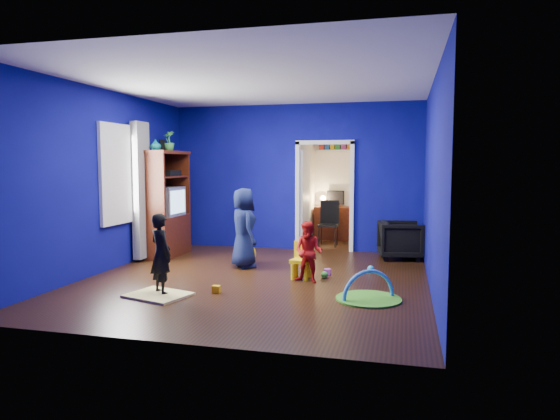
% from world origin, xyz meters
% --- Properties ---
extents(floor, '(5.00, 5.50, 0.01)m').
position_xyz_m(floor, '(0.00, 0.00, 0.00)').
color(floor, black).
rests_on(floor, ground).
extents(ceiling, '(5.00, 5.50, 0.01)m').
position_xyz_m(ceiling, '(0.00, 0.00, 2.90)').
color(ceiling, white).
rests_on(ceiling, wall_back).
extents(wall_back, '(5.00, 0.02, 2.90)m').
position_xyz_m(wall_back, '(0.00, 2.75, 1.45)').
color(wall_back, '#090965').
rests_on(wall_back, floor).
extents(wall_front, '(5.00, 0.02, 2.90)m').
position_xyz_m(wall_front, '(0.00, -2.75, 1.45)').
color(wall_front, '#090965').
rests_on(wall_front, floor).
extents(wall_left, '(0.02, 5.50, 2.90)m').
position_xyz_m(wall_left, '(-2.50, 0.00, 1.45)').
color(wall_left, '#090965').
rests_on(wall_left, floor).
extents(wall_right, '(0.02, 5.50, 2.90)m').
position_xyz_m(wall_right, '(2.50, 0.00, 1.45)').
color(wall_right, '#090965').
rests_on(wall_right, floor).
extents(alcove, '(1.00, 1.75, 2.50)m').
position_xyz_m(alcove, '(0.60, 3.62, 1.25)').
color(alcove, silver).
rests_on(alcove, floor).
extents(armchair, '(0.87, 0.85, 0.69)m').
position_xyz_m(armchair, '(2.08, 2.20, 0.34)').
color(armchair, black).
rests_on(armchair, floor).
extents(child_black, '(0.47, 0.44, 1.08)m').
position_xyz_m(child_black, '(-0.96, -1.12, 0.54)').
color(child_black, black).
rests_on(child_black, floor).
extents(child_navy, '(0.73, 0.77, 1.32)m').
position_xyz_m(child_navy, '(-0.44, 0.79, 0.66)').
color(child_navy, '#0F1139').
rests_on(child_navy, floor).
extents(toddler_red, '(0.49, 0.41, 0.89)m').
position_xyz_m(toddler_red, '(0.80, 0.01, 0.44)').
color(toddler_red, red).
rests_on(toddler_red, floor).
extents(vase, '(0.24, 0.24, 0.20)m').
position_xyz_m(vase, '(-2.21, 1.16, 2.06)').
color(vase, '#0C4E62').
rests_on(vase, tv_armoire).
extents(potted_plant, '(0.25, 0.25, 0.38)m').
position_xyz_m(potted_plant, '(-2.21, 1.68, 2.15)').
color(potted_plant, green).
rests_on(potted_plant, tv_armoire).
extents(tv_armoire, '(0.58, 1.14, 1.96)m').
position_xyz_m(tv_armoire, '(-2.21, 1.46, 0.98)').
color(tv_armoire, '#381109').
rests_on(tv_armoire, floor).
extents(crt_tv, '(0.46, 0.70, 0.54)m').
position_xyz_m(crt_tv, '(-2.17, 1.46, 1.02)').
color(crt_tv, silver).
rests_on(crt_tv, tv_armoire).
extents(yellow_blanket, '(0.89, 0.78, 0.03)m').
position_xyz_m(yellow_blanket, '(-0.96, -1.22, 0.01)').
color(yellow_blanket, '#F2E07A').
rests_on(yellow_blanket, floor).
extents(hopper_ball, '(0.37, 0.37, 0.37)m').
position_xyz_m(hopper_ball, '(-0.49, 1.04, 0.18)').
color(hopper_ball, yellow).
rests_on(hopper_ball, floor).
extents(kid_chair, '(0.33, 0.33, 0.50)m').
position_xyz_m(kid_chair, '(0.65, 0.21, 0.25)').
color(kid_chair, yellow).
rests_on(kid_chair, floor).
extents(play_mat, '(0.83, 0.83, 0.02)m').
position_xyz_m(play_mat, '(1.72, -0.73, 0.01)').
color(play_mat, '#449A22').
rests_on(play_mat, floor).
extents(toy_arch, '(0.65, 0.45, 0.74)m').
position_xyz_m(toy_arch, '(1.72, -0.73, 0.02)').
color(toy_arch, '#3F8CD8').
rests_on(toy_arch, floor).
extents(window_left, '(0.03, 0.95, 1.55)m').
position_xyz_m(window_left, '(-2.48, 0.35, 1.55)').
color(window_left, white).
rests_on(window_left, wall_left).
extents(curtain, '(0.14, 0.42, 2.40)m').
position_xyz_m(curtain, '(-2.37, 0.90, 1.25)').
color(curtain, slate).
rests_on(curtain, floor).
extents(doorway, '(1.16, 0.10, 2.10)m').
position_xyz_m(doorway, '(0.60, 2.75, 1.05)').
color(doorway, white).
rests_on(doorway, floor).
extents(study_desk, '(0.88, 0.44, 0.75)m').
position_xyz_m(study_desk, '(0.60, 4.26, 0.38)').
color(study_desk, '#3D140A').
rests_on(study_desk, floor).
extents(desk_monitor, '(0.40, 0.05, 0.32)m').
position_xyz_m(desk_monitor, '(0.60, 4.38, 0.95)').
color(desk_monitor, black).
rests_on(desk_monitor, study_desk).
extents(desk_lamp, '(0.14, 0.14, 0.14)m').
position_xyz_m(desk_lamp, '(0.32, 4.32, 0.93)').
color(desk_lamp, '#FFD88C').
rests_on(desk_lamp, study_desk).
extents(folding_chair, '(0.40, 0.40, 0.92)m').
position_xyz_m(folding_chair, '(0.60, 3.30, 0.46)').
color(folding_chair, black).
rests_on(folding_chair, floor).
extents(book_shelf, '(0.88, 0.24, 0.04)m').
position_xyz_m(book_shelf, '(0.60, 4.37, 2.02)').
color(book_shelf, white).
rests_on(book_shelf, study_desk).
extents(toy_0, '(0.11, 0.11, 0.11)m').
position_xyz_m(toy_0, '(1.64, 0.93, 0.06)').
color(toy_0, '#28ABE6').
rests_on(toy_0, floor).
extents(toy_1, '(0.10, 0.08, 0.10)m').
position_xyz_m(toy_1, '(-0.28, -0.89, 0.05)').
color(toy_1, '#FCB30D').
rests_on(toy_1, floor).
extents(toy_2, '(0.11, 0.11, 0.11)m').
position_xyz_m(toy_2, '(0.99, 0.33, 0.06)').
color(toy_2, green).
rests_on(toy_2, floor).
extents(toy_3, '(0.10, 0.08, 0.10)m').
position_xyz_m(toy_3, '(1.00, 0.53, 0.05)').
color(toy_3, '#D550CA').
rests_on(toy_3, floor).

